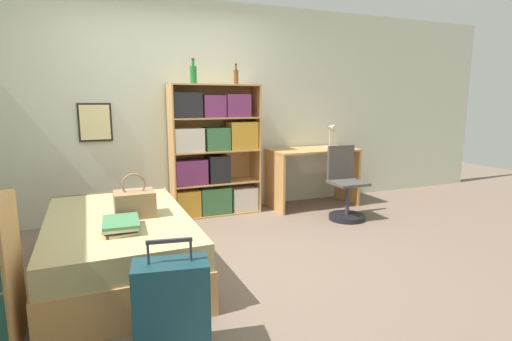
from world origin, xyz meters
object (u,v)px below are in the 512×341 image
at_px(suitcase, 172,310).
at_px(desk_lamp, 332,131).
at_px(book_stack_on_bed, 120,225).
at_px(bottle_green, 193,74).
at_px(desk_chair, 345,195).
at_px(bookcase, 213,154).
at_px(bottle_brown, 236,76).
at_px(desk, 312,167).
at_px(handbag, 135,203).
at_px(bed, 119,245).

bearing_deg(suitcase, desk_lamp, 43.72).
bearing_deg(book_stack_on_bed, bottle_green, 60.45).
xyz_separation_m(bottle_green, desk_chair, (1.62, -0.77, -1.42)).
xyz_separation_m(bookcase, desk_lamp, (1.70, -0.02, 0.24)).
distance_m(suitcase, bottle_brown, 3.24).
height_order(bookcase, desk, bookcase).
bearing_deg(desk_lamp, desk_chair, -111.13).
relative_size(suitcase, bottle_green, 2.40).
bearing_deg(handbag, suitcase, -87.45).
distance_m(handbag, suitcase, 1.23).
bearing_deg(bed, bottle_brown, 41.55).
relative_size(suitcase, desk_chair, 0.79).
relative_size(handbag, desk_chair, 0.40).
bearing_deg(suitcase, desk, 46.63).
xyz_separation_m(suitcase, desk, (2.38, 2.52, 0.25)).
xyz_separation_m(bed, handbag, (0.13, -0.07, 0.36)).
distance_m(bed, bottle_green, 2.23).
distance_m(bottle_green, desk, 1.96).
xyz_separation_m(book_stack_on_bed, desk, (2.57, 1.67, -0.01)).
bearing_deg(book_stack_on_bed, handbag, 68.10).
distance_m(bottle_green, desk_chair, 2.29).
bearing_deg(handbag, bottle_brown, 45.56).
bearing_deg(bookcase, bed, -131.40).
distance_m(handbag, desk_chair, 2.59).
xyz_separation_m(handbag, bottle_green, (0.86, 1.43, 1.10)).
xyz_separation_m(bed, bottle_green, (1.00, 1.36, 1.46)).
relative_size(bookcase, bottle_green, 5.57).
height_order(bottle_green, desk_lamp, bottle_green).
bearing_deg(bottle_green, desk_chair, -25.45).
bearing_deg(handbag, book_stack_on_bed, -111.90).
bearing_deg(desk, suitcase, -133.37).
relative_size(bed, bottle_brown, 7.49).
relative_size(bed, bookcase, 1.15).
distance_m(bottle_green, desk_lamp, 2.05).
distance_m(bed, suitcase, 1.27).
bearing_deg(desk, desk_lamp, 15.65).
xyz_separation_m(suitcase, bookcase, (1.04, 2.64, 0.47)).
bearing_deg(bookcase, desk_chair, -29.76).
bearing_deg(desk_chair, bottle_green, 154.55).
xyz_separation_m(bottle_brown, desk_chair, (1.10, -0.76, -1.40)).
bearing_deg(bottle_brown, desk, -4.53).
bearing_deg(bookcase, handbag, -126.85).
bearing_deg(bookcase, bottle_green, -173.01).
bearing_deg(bottle_green, bookcase, 6.99).
height_order(book_stack_on_bed, desk, desk).
relative_size(bottle_brown, desk, 0.21).
xyz_separation_m(bottle_green, desk, (1.57, -0.10, -1.17)).
bearing_deg(bottle_brown, book_stack_on_bed, -130.96).
bearing_deg(bed, desk, 26.23).
bearing_deg(handbag, desk_lamp, 27.15).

